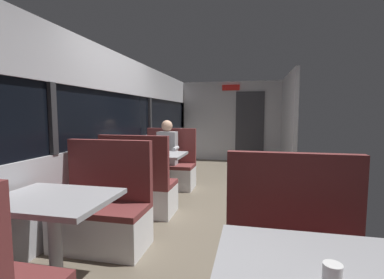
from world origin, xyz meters
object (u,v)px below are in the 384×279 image
(bench_mid_window_facing_end, at_px, (139,190))
(bench_front_aisle_facing_entry, at_px, (294,268))
(coffee_cup_primary, at_px, (332,276))
(coffee_cup_secondary, at_px, (149,150))
(seated_passenger, at_px, (168,159))
(dining_table_near_window, at_px, (54,209))
(dining_table_mid_window, at_px, (156,160))
(bench_mid_window_facing_entry, at_px, (169,170))
(bench_near_window_facing_entry, at_px, (103,216))

(bench_mid_window_facing_end, distance_m, bench_front_aisle_facing_entry, 2.37)
(coffee_cup_primary, height_order, coffee_cup_secondary, same)
(seated_passenger, bearing_deg, bench_front_aisle_facing_entry, -58.13)
(dining_table_near_window, bearing_deg, dining_table_mid_window, 90.00)
(coffee_cup_primary, bearing_deg, bench_mid_window_facing_entry, 115.25)
(bench_mid_window_facing_end, bearing_deg, dining_table_mid_window, 90.00)
(bench_mid_window_facing_end, xyz_separation_m, bench_front_aisle_facing_entry, (1.79, -1.55, 0.00))
(coffee_cup_secondary, bearing_deg, seated_passenger, 73.55)
(bench_near_window_facing_entry, relative_size, coffee_cup_primary, 12.22)
(coffee_cup_primary, bearing_deg, coffee_cup_secondary, 121.50)
(dining_table_mid_window, bearing_deg, bench_mid_window_facing_entry, 90.00)
(bench_mid_window_facing_end, xyz_separation_m, seated_passenger, (0.00, 1.33, 0.21))
(dining_table_near_window, height_order, bench_mid_window_facing_end, bench_mid_window_facing_end)
(bench_mid_window_facing_entry, height_order, coffee_cup_primary, bench_mid_window_facing_entry)
(bench_near_window_facing_entry, relative_size, bench_front_aisle_facing_entry, 1.00)
(bench_mid_window_facing_entry, xyz_separation_m, bench_front_aisle_facing_entry, (1.79, -2.95, 0.00))
(coffee_cup_secondary, bearing_deg, dining_table_near_window, -86.25)
(dining_table_mid_window, height_order, seated_passenger, seated_passenger)
(dining_table_mid_window, relative_size, seated_passenger, 0.71)
(coffee_cup_primary, bearing_deg, bench_near_window_facing_entry, 141.16)
(seated_passenger, bearing_deg, coffee_cup_secondary, -106.45)
(coffee_cup_secondary, bearing_deg, bench_front_aisle_facing_entry, -50.18)
(bench_front_aisle_facing_entry, bearing_deg, bench_mid_window_facing_entry, 121.23)
(seated_passenger, bearing_deg, bench_mid_window_facing_end, -90.00)
(dining_table_near_window, distance_m, seated_passenger, 2.98)
(dining_table_mid_window, height_order, coffee_cup_secondary, coffee_cup_secondary)
(coffee_cup_secondary, bearing_deg, bench_near_window_facing_entry, -84.75)
(bench_near_window_facing_entry, height_order, bench_mid_window_facing_entry, same)
(bench_mid_window_facing_entry, height_order, coffee_cup_secondary, bench_mid_window_facing_entry)
(dining_table_mid_window, distance_m, coffee_cup_secondary, 0.23)
(dining_table_mid_window, xyz_separation_m, bench_mid_window_facing_entry, (0.00, 0.70, -0.31))
(bench_mid_window_facing_end, relative_size, bench_mid_window_facing_entry, 1.00)
(bench_mid_window_facing_entry, bearing_deg, bench_mid_window_facing_end, -90.00)
(seated_passenger, relative_size, coffee_cup_primary, 14.00)
(coffee_cup_secondary, bearing_deg, dining_table_mid_window, -28.33)
(bench_near_window_facing_entry, xyz_separation_m, coffee_cup_secondary, (-0.16, 1.74, 0.46))
(bench_mid_window_facing_end, height_order, coffee_cup_secondary, bench_mid_window_facing_end)
(bench_near_window_facing_entry, distance_m, seated_passenger, 2.29)
(bench_mid_window_facing_end, height_order, bench_mid_window_facing_entry, same)
(coffee_cup_primary, bearing_deg, dining_table_mid_window, 120.04)
(dining_table_near_window, height_order, coffee_cup_primary, coffee_cup_primary)
(dining_table_near_window, xyz_separation_m, bench_mid_window_facing_end, (0.00, 1.65, -0.31))
(bench_mid_window_facing_end, height_order, bench_front_aisle_facing_entry, same)
(dining_table_near_window, height_order, bench_near_window_facing_entry, bench_near_window_facing_entry)
(coffee_cup_primary, bearing_deg, bench_mid_window_facing_end, 126.77)
(dining_table_near_window, xyz_separation_m, bench_mid_window_facing_entry, (0.00, 3.05, -0.31))
(dining_table_near_window, bearing_deg, bench_mid_window_facing_entry, 90.00)
(dining_table_near_window, xyz_separation_m, coffee_cup_primary, (1.79, -0.74, 0.15))
(dining_table_near_window, relative_size, coffee_cup_secondary, 10.00)
(bench_front_aisle_facing_entry, relative_size, seated_passenger, 0.87)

